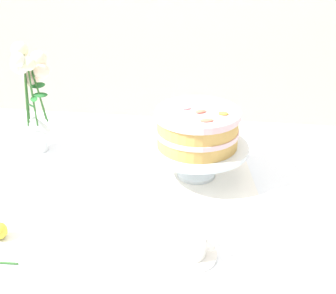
{
  "coord_description": "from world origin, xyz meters",
  "views": [
    {
      "loc": [
        0.2,
        -1.08,
        1.42
      ],
      "look_at": [
        0.05,
        0.03,
        0.86
      ],
      "focal_mm": 49.98,
      "sensor_mm": 36.0,
      "label": 1
    }
  ],
  "objects_px": {
    "cake_stand": "(197,150)",
    "flower_vase": "(32,97)",
    "layer_cake": "(198,128)",
    "teacup": "(190,247)",
    "dining_table": "(148,220)"
  },
  "relations": [
    {
      "from": "cake_stand",
      "to": "layer_cake",
      "type": "xyz_separation_m",
      "value": [
        0.0,
        -0.0,
        0.07
      ]
    },
    {
      "from": "cake_stand",
      "to": "flower_vase",
      "type": "distance_m",
      "value": 0.53
    },
    {
      "from": "layer_cake",
      "to": "teacup",
      "type": "relative_size",
      "value": 1.9
    },
    {
      "from": "flower_vase",
      "to": "layer_cake",
      "type": "bearing_deg",
      "value": -11.03
    },
    {
      "from": "cake_stand",
      "to": "flower_vase",
      "type": "height_order",
      "value": "flower_vase"
    },
    {
      "from": "cake_stand",
      "to": "layer_cake",
      "type": "relative_size",
      "value": 1.24
    },
    {
      "from": "dining_table",
      "to": "cake_stand",
      "type": "relative_size",
      "value": 4.83
    },
    {
      "from": "dining_table",
      "to": "layer_cake",
      "type": "distance_m",
      "value": 0.29
    },
    {
      "from": "cake_stand",
      "to": "teacup",
      "type": "distance_m",
      "value": 0.36
    },
    {
      "from": "flower_vase",
      "to": "teacup",
      "type": "bearing_deg",
      "value": -40.65
    },
    {
      "from": "dining_table",
      "to": "layer_cake",
      "type": "bearing_deg",
      "value": 42.01
    },
    {
      "from": "dining_table",
      "to": "flower_vase",
      "type": "xyz_separation_m",
      "value": [
        -0.39,
        0.21,
        0.27
      ]
    },
    {
      "from": "teacup",
      "to": "layer_cake",
      "type": "bearing_deg",
      "value": 92.31
    },
    {
      "from": "flower_vase",
      "to": "dining_table",
      "type": "bearing_deg",
      "value": -28.37
    },
    {
      "from": "dining_table",
      "to": "flower_vase",
      "type": "height_order",
      "value": "flower_vase"
    }
  ]
}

